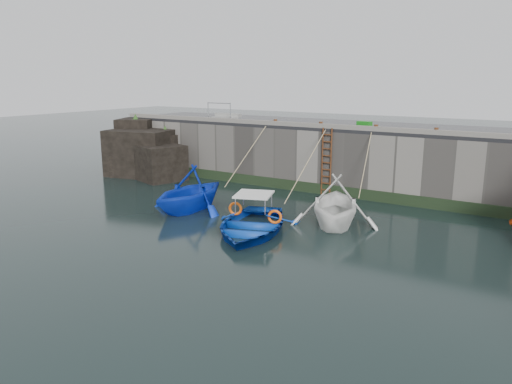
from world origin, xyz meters
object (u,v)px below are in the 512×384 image
Objects in this scene: boat_near_white at (190,209)px; bollard_d at (436,131)px; bollard_b at (321,125)px; boat_near_blacktrim at (334,224)px; fish_crate at (364,124)px; bollard_a at (275,122)px; ladder at (326,162)px; boat_near_blue at (251,231)px; bollard_c at (376,128)px.

bollard_d reaches higher than boat_near_white.
boat_near_white is 10.87m from bollard_d.
bollard_b is (3.24, 5.87, 3.30)m from boat_near_white.
boat_near_blacktrim is 6.67m from fish_crate.
bollard_a and bollard_d have the same top height.
bollard_d is at bearing 4.00° from ladder.
boat_near_blacktrim is (2.20, 2.50, 0.00)m from boat_near_blue.
boat_near_blue is 3.33m from boat_near_blacktrim.
fish_crate is at bearing 32.58° from bollard_b.
fish_crate reaches higher than bollard_c.
boat_near_blacktrim is at bearing -88.48° from bollard_c.
ladder is 11.43× the size of bollard_b.
boat_near_white is 6.20m from boat_near_blacktrim.
bollard_a is at bearing -152.32° from fish_crate.
boat_near_blacktrim is at bearing -58.34° from bollard_b.
bollard_d is at bearing 0.00° from bollard_c.
boat_near_blacktrim is 6.31× the size of fish_crate.
bollard_c is 1.00× the size of bollard_d.
fish_crate reaches higher than boat_near_blue.
bollard_c is (0.96, -1.11, -0.01)m from fish_crate.
bollard_b is (-0.62, 7.08, 3.30)m from boat_near_blue.
boat_near_blacktrim is 15.05× the size of bollard_d.
bollard_b is at bearing 146.14° from ladder.
ladder is 0.77× the size of boat_near_white.
bollard_b is at bearing 180.00° from bollard_c.
boat_near_blacktrim is 6.31m from bollard_b.
boat_near_blue is at bearing -88.97° from ladder.
ladder is at bearing 54.82° from boat_near_white.
bollard_b is 1.00× the size of bollard_d.
boat_near_blacktrim is at bearing 29.09° from boat_near_blue.
bollard_d is at bearing 33.37° from boat_near_white.
bollard_a reaches higher than boat_near_blacktrim.
ladder reaches higher than boat_near_blue.
ladder is at bearing -33.86° from bollard_b.
bollard_b reaches higher than boat_near_white.
bollard_a is at bearing 173.62° from ladder.
fish_crate is 2.39× the size of bollard_b.
boat_near_blacktrim is at bearing -61.29° from ladder.
ladder is at bearing -176.00° from bollard_d.
boat_near_blue is 17.18× the size of bollard_c.
bollard_a is 1.00× the size of bollard_d.
bollard_a is 5.20m from bollard_c.
bollard_d is at bearing -4.37° from fish_crate.
ladder is 5.09m from boat_near_blacktrim.
bollard_c is (2.20, 0.34, 1.71)m from ladder.
fish_crate reaches higher than bollard_a.
boat_near_white is (-3.74, -5.53, -1.59)m from ladder.
ladder reaches higher than boat_near_blacktrim.
boat_near_blacktrim is at bearing -118.45° from bollard_d.
bollard_c reaches higher than ladder.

